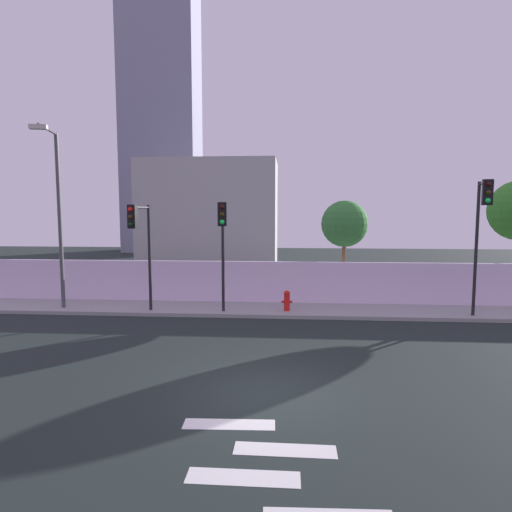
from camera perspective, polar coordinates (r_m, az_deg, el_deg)
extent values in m
plane|color=black|center=(10.59, 1.32, -17.32)|extent=(80.00, 80.00, 0.00)
cube|color=gray|center=(18.39, 2.63, -7.01)|extent=(36.00, 2.40, 0.15)
cube|color=silver|center=(19.47, 2.75, -3.37)|extent=(36.00, 0.18, 1.80)
cube|color=silver|center=(7.73, -1.69, -26.75)|extent=(1.80, 0.45, 0.01)
cube|color=silver|center=(8.43, 3.78, -23.77)|extent=(1.80, 0.45, 0.01)
cube|color=silver|center=(9.24, -3.50, -20.93)|extent=(1.82, 0.51, 0.01)
cylinder|color=black|center=(18.26, -13.62, -0.25)|extent=(0.12, 0.12, 4.26)
cylinder|color=black|center=(17.68, -14.74, 6.11)|extent=(0.34, 1.12, 0.08)
cube|color=black|center=(17.20, -15.72, 4.94)|extent=(0.38, 0.27, 0.90)
sphere|color=red|center=(17.10, -15.96, 5.83)|extent=(0.18, 0.18, 0.18)
sphere|color=#33260A|center=(17.10, -15.94, 4.89)|extent=(0.18, 0.18, 0.18)
sphere|color=black|center=(17.11, -15.91, 3.95)|extent=(0.18, 0.18, 0.18)
cylinder|color=black|center=(18.75, 26.63, 0.77)|extent=(0.12, 0.12, 5.12)
cylinder|color=black|center=(18.14, 27.40, 8.37)|extent=(0.29, 1.20, 0.08)
cube|color=black|center=(17.53, 27.80, 7.32)|extent=(0.37, 0.26, 0.90)
sphere|color=black|center=(17.43, 27.94, 8.21)|extent=(0.18, 0.18, 0.18)
sphere|color=#33260A|center=(17.42, 27.89, 7.29)|extent=(0.18, 0.18, 0.18)
sphere|color=#19F24C|center=(17.41, 27.85, 6.37)|extent=(0.18, 0.18, 0.18)
cylinder|color=black|center=(17.57, -4.30, -0.19)|extent=(0.12, 0.12, 4.35)
cylinder|color=black|center=(17.07, -4.39, 6.61)|extent=(0.18, 0.80, 0.08)
cube|color=black|center=(16.67, -4.41, 5.42)|extent=(0.36, 0.24, 0.90)
sphere|color=black|center=(16.55, -4.43, 6.36)|extent=(0.18, 0.18, 0.18)
sphere|color=#33260A|center=(16.55, -4.43, 5.39)|extent=(0.18, 0.18, 0.18)
sphere|color=#19F24C|center=(16.55, -4.42, 4.42)|extent=(0.18, 0.18, 0.18)
cylinder|color=#4C4C51|center=(19.84, -24.07, 4.07)|extent=(0.16, 0.16, 7.16)
cylinder|color=#4C4C51|center=(19.09, -25.40, 14.61)|extent=(0.55, 2.05, 0.10)
cube|color=beige|center=(18.09, -26.38, 14.76)|extent=(0.64, 0.36, 0.16)
cylinder|color=red|center=(17.91, 4.02, -6.04)|extent=(0.24, 0.24, 0.66)
sphere|color=red|center=(17.84, 4.03, -4.88)|extent=(0.26, 0.26, 0.26)
cylinder|color=red|center=(17.90, 3.47, -5.94)|extent=(0.10, 0.09, 0.09)
cylinder|color=red|center=(17.90, 4.57, -5.94)|extent=(0.10, 0.09, 0.09)
cylinder|color=brown|center=(20.89, 11.29, -1.61)|extent=(0.17, 0.17, 2.99)
sphere|color=#357C35|center=(20.73, 11.41, 4.12)|extent=(2.15, 2.15, 2.15)
cube|color=#9F9F9F|center=(33.74, -5.91, 5.44)|extent=(10.02, 6.00, 7.89)
cube|color=gray|center=(48.57, -12.22, 20.05)|extent=(7.47, 5.00, 32.37)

